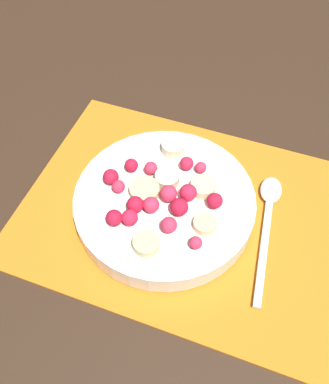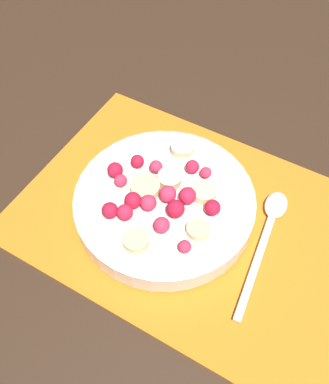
# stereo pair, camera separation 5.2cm
# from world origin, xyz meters

# --- Properties ---
(ground_plane) EXTENTS (3.00, 3.00, 0.00)m
(ground_plane) POSITION_xyz_m (0.00, 0.00, 0.00)
(ground_plane) COLOR #382619
(placemat) EXTENTS (0.46, 0.30, 0.01)m
(placemat) POSITION_xyz_m (0.00, 0.00, 0.00)
(placemat) COLOR orange
(placemat) RESTS_ON ground_plane
(fruit_bowl) EXTENTS (0.22, 0.22, 0.05)m
(fruit_bowl) POSITION_xyz_m (0.05, 0.01, 0.03)
(fruit_bowl) COLOR white
(fruit_bowl) RESTS_ON placemat
(spoon) EXTENTS (0.04, 0.19, 0.01)m
(spoon) POSITION_xyz_m (-0.07, -0.04, 0.01)
(spoon) COLOR silver
(spoon) RESTS_ON placemat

